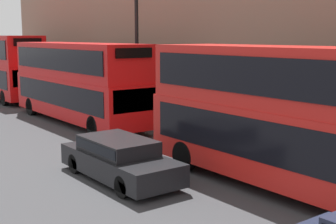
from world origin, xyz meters
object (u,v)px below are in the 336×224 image
object	(u,v)px
bus_third_in_queue	(1,64)
pedestrian	(208,124)
car_hatchback	(119,158)
bus_second_in_queue	(78,79)
bus_leading	(303,114)

from	to	relation	value
bus_third_in_queue	pedestrian	size ratio (longest dim) A/B	6.16
car_hatchback	pedestrian	xyz separation A→B (m)	(5.49, 1.96, 0.15)
bus_third_in_queue	car_hatchback	bearing A→B (deg)	-98.71
bus_third_in_queue	pedestrian	xyz separation A→B (m)	(2.09, -20.22, -1.61)
bus_second_in_queue	bus_third_in_queue	size ratio (longest dim) A/B	0.95
pedestrian	car_hatchback	bearing A→B (deg)	-160.33
bus_leading	bus_second_in_queue	bearing A→B (deg)	90.00
bus_third_in_queue	pedestrian	world-z (taller)	bus_third_in_queue
bus_second_in_queue	pedestrian	xyz separation A→B (m)	(2.09, -7.69, -1.42)
bus_third_in_queue	car_hatchback	xyz separation A→B (m)	(-3.40, -22.18, -1.77)
bus_second_in_queue	bus_third_in_queue	xyz separation A→B (m)	(-0.00, 12.53, 0.19)
pedestrian	bus_second_in_queue	bearing A→B (deg)	105.22
pedestrian	bus_leading	bearing A→B (deg)	-108.51
bus_leading	bus_third_in_queue	distance (m)	26.47
bus_leading	pedestrian	bearing A→B (deg)	71.49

